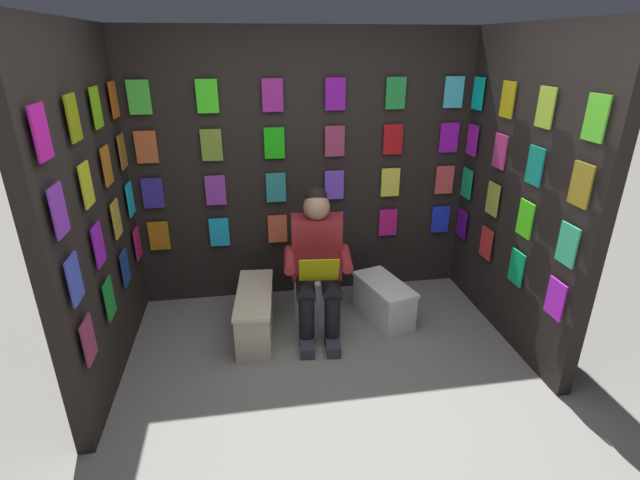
{
  "coord_description": "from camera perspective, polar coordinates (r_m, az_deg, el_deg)",
  "views": [
    {
      "loc": [
        0.51,
        2.22,
        2.21
      ],
      "look_at": [
        -0.01,
        -0.97,
        0.85
      ],
      "focal_mm": 26.21,
      "sensor_mm": 36.0,
      "label": 1
    }
  ],
  "objects": [
    {
      "name": "display_wall_left",
      "position": [
        3.84,
        23.32,
        5.4
      ],
      "size": [
        0.14,
        1.76,
        2.35
      ],
      "color": "black",
      "rests_on": "ground"
    },
    {
      "name": "ground_plane",
      "position": [
        3.17,
        2.84,
        -21.36
      ],
      "size": [
        30.0,
        30.0,
        0.0
      ],
      "primitive_type": "plane",
      "color": "gray"
    },
    {
      "name": "comic_longbox_far",
      "position": [
        4.08,
        7.76,
        -7.29
      ],
      "size": [
        0.45,
        0.66,
        0.34
      ],
      "rotation": [
        0.0,
        0.0,
        0.28
      ],
      "color": "silver",
      "rests_on": "ground"
    },
    {
      "name": "comic_longbox_near",
      "position": [
        3.87,
        -7.91,
        -8.8
      ],
      "size": [
        0.35,
        0.82,
        0.38
      ],
      "rotation": [
        0.0,
        0.0,
        -0.09
      ],
      "color": "beige",
      "rests_on": "ground"
    },
    {
      "name": "display_wall_right",
      "position": [
        3.42,
        -26.12,
        2.89
      ],
      "size": [
        0.14,
        1.76,
        2.35
      ],
      "color": "black",
      "rests_on": "ground"
    },
    {
      "name": "toilet",
      "position": [
        4.04,
        -0.53,
        -4.88
      ],
      "size": [
        0.43,
        0.57,
        0.77
      ],
      "rotation": [
        0.0,
        0.0,
        -0.1
      ],
      "color": "white",
      "rests_on": "ground"
    },
    {
      "name": "display_wall_back",
      "position": [
        4.18,
        -1.97,
        8.56
      ],
      "size": [
        3.06,
        0.14,
        2.35
      ],
      "color": "black",
      "rests_on": "ground"
    },
    {
      "name": "person_reading",
      "position": [
        3.72,
        -0.32,
        -2.77
      ],
      "size": [
        0.55,
        0.71,
        1.19
      ],
      "rotation": [
        0.0,
        0.0,
        -0.1
      ],
      "color": "maroon",
      "rests_on": "ground"
    }
  ]
}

